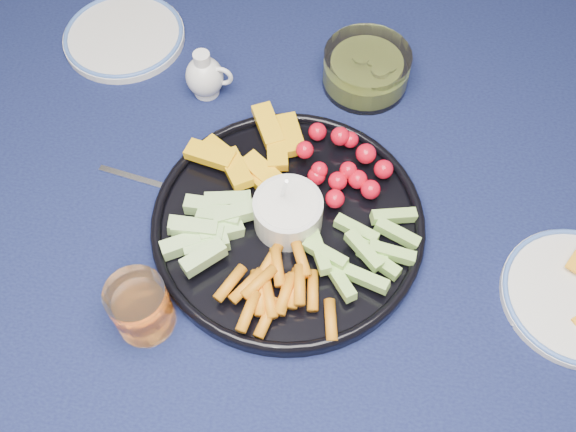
# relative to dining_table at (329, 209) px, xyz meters

# --- Properties ---
(dining_table) EXTENTS (1.67, 1.07, 0.75)m
(dining_table) POSITION_rel_dining_table_xyz_m (0.00, 0.00, 0.00)
(dining_table) COLOR #492F18
(dining_table) RESTS_ON ground
(crudite_platter) EXTENTS (0.38, 0.38, 0.12)m
(crudite_platter) POSITION_rel_dining_table_xyz_m (-0.05, -0.10, 0.11)
(crudite_platter) COLOR black
(crudite_platter) RESTS_ON dining_table
(creamer_pitcher) EXTENTS (0.08, 0.06, 0.08)m
(creamer_pitcher) POSITION_rel_dining_table_xyz_m (-0.22, 0.13, 0.12)
(creamer_pitcher) COLOR white
(creamer_pitcher) RESTS_ON dining_table
(pickle_bowl) EXTENTS (0.14, 0.14, 0.06)m
(pickle_bowl) POSITION_rel_dining_table_xyz_m (0.03, 0.19, 0.12)
(pickle_bowl) COLOR white
(pickle_bowl) RESTS_ON dining_table
(juice_tumbler) EXTENTS (0.07, 0.07, 0.09)m
(juice_tumbler) POSITION_rel_dining_table_xyz_m (-0.21, -0.26, 0.13)
(juice_tumbler) COLOR white
(juice_tumbler) RESTS_ON dining_table
(fork_left) EXTENTS (0.16, 0.04, 0.00)m
(fork_left) POSITION_rel_dining_table_xyz_m (-0.25, -0.05, 0.09)
(fork_left) COLOR silver
(fork_left) RESTS_ON dining_table
(side_plate_extra) EXTENTS (0.20, 0.20, 0.02)m
(side_plate_extra) POSITION_rel_dining_table_xyz_m (-0.38, 0.23, 0.10)
(side_plate_extra) COLOR silver
(side_plate_extra) RESTS_ON dining_table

